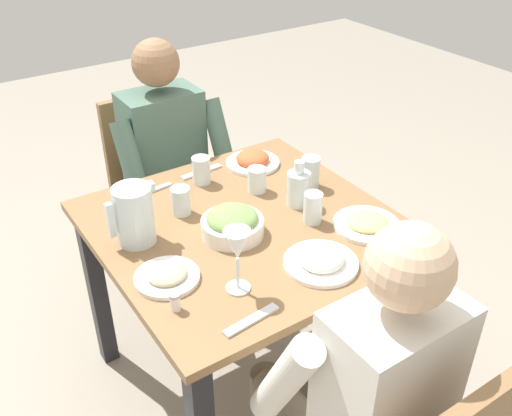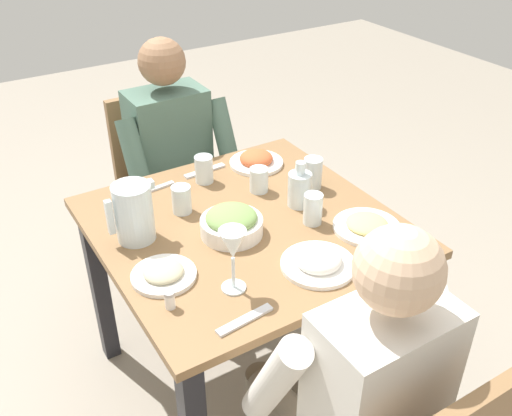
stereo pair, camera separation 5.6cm
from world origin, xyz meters
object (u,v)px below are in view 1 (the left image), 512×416
object	(u,v)px
wine_glass	(237,248)
plate_beans	(167,275)
water_glass_by_pitcher	(310,172)
salad_bowl	(232,223)
oil_carafe	(298,189)
chair_near	(157,180)
water_glass_far_right	(181,201)
dining_table	(246,252)
salt_shaker	(175,301)
water_glass_near_right	(257,180)
diner_near	(175,169)
water_glass_near_left	(313,208)
water_pitcher	(134,215)
plate_rice_curry	(253,160)
water_glass_far_left	(201,170)
plate_yoghurt	(321,260)
plate_fries	(367,223)
diner_far	(358,382)

from	to	relation	value
wine_glass	plate_beans	bearing A→B (deg)	-45.03
plate_beans	water_glass_by_pitcher	world-z (taller)	water_glass_by_pitcher
salad_bowl	oil_carafe	bearing A→B (deg)	-173.17
oil_carafe	chair_near	bearing A→B (deg)	-79.14
water_glass_far_right	dining_table	bearing A→B (deg)	130.59
plate_beans	salt_shaker	xyz separation A→B (m)	(0.04, 0.13, 0.01)
water_glass_near_right	salt_shaker	xyz separation A→B (m)	(0.53, 0.40, -0.02)
water_glass_near_right	diner_near	bearing A→B (deg)	-79.10
diner_near	water_glass_by_pitcher	world-z (taller)	diner_near
dining_table	plate_beans	xyz separation A→B (m)	(0.34, 0.12, 0.13)
water_glass_near_left	oil_carafe	size ratio (longest dim) A/B	0.64
water_pitcher	chair_near	bearing A→B (deg)	-117.85
plate_rice_curry	wine_glass	distance (m)	0.75
water_glass_far_right	chair_near	bearing A→B (deg)	-106.59
plate_beans	oil_carafe	xyz separation A→B (m)	(-0.56, -0.12, 0.04)
water_glass_far_left	water_glass_near_left	world-z (taller)	water_glass_near_left
water_glass_near_left	wine_glass	xyz separation A→B (m)	(0.38, 0.15, 0.09)
diner_near	salt_shaker	world-z (taller)	diner_near
dining_table	chair_near	bearing A→B (deg)	-93.71
water_glass_far_right	wine_glass	distance (m)	0.45
chair_near	plate_rice_curry	bearing A→B (deg)	110.18
water_glass_near_right	oil_carafe	world-z (taller)	oil_carafe
water_glass_near_right	wine_glass	xyz separation A→B (m)	(0.34, 0.42, 0.10)
diner_near	salt_shaker	size ratio (longest dim) A/B	21.56
plate_yoghurt	wine_glass	bearing A→B (deg)	-9.72
water_glass_near_right	salad_bowl	bearing A→B (deg)	40.43
salad_bowl	plate_yoghurt	xyz separation A→B (m)	(-0.13, 0.28, -0.02)
plate_beans	wine_glass	size ratio (longest dim) A/B	0.96
water_glass_near_left	salt_shaker	xyz separation A→B (m)	(0.57, 0.13, -0.03)
salad_bowl	water_glass_near_left	size ratio (longest dim) A/B	1.89
water_glass_far_left	water_glass_near_right	bearing A→B (deg)	130.01
salad_bowl	plate_fries	size ratio (longest dim) A/B	0.91
water_glass_near_left	plate_fries	bearing A→B (deg)	135.98
water_glass_by_pitcher	salt_shaker	world-z (taller)	water_glass_by_pitcher
chair_near	plate_rice_curry	xyz separation A→B (m)	(-0.19, 0.51, 0.27)
plate_yoghurt	water_glass_near_left	size ratio (longest dim) A/B	2.11
salad_bowl	water_glass_far_left	bearing A→B (deg)	-103.09
dining_table	diner_far	size ratio (longest dim) A/B	0.80
diner_far	water_glass_near_left	bearing A→B (deg)	-116.17
dining_table	salad_bowl	bearing A→B (deg)	24.97
water_glass_near_left	water_glass_near_right	bearing A→B (deg)	-81.20
diner_far	water_glass_far_left	bearing A→B (deg)	-94.85
dining_table	plate_fries	world-z (taller)	plate_fries
dining_table	water_pitcher	distance (m)	0.41
water_glass_by_pitcher	water_pitcher	bearing A→B (deg)	-2.82
oil_carafe	plate_fries	bearing A→B (deg)	112.86
water_glass_by_pitcher	water_glass_far_right	size ratio (longest dim) A/B	1.19
salad_bowl	plate_beans	world-z (taller)	salad_bowl
water_glass_near_left	wine_glass	world-z (taller)	wine_glass
salt_shaker	diner_far	bearing A→B (deg)	128.27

